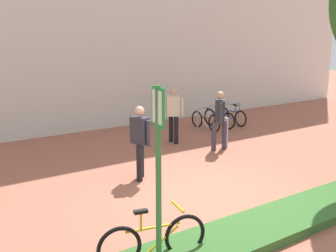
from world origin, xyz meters
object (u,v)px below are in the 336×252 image
object	(u,v)px
parking_sign_post	(158,155)
bike_rack_cluster	(219,118)
bike_at_sign	(153,240)
bollard_steel	(225,133)
person_casual_tan	(174,112)
person_suited_dark	(140,138)
person_suited_navy	(220,117)

from	to	relation	value
parking_sign_post	bike_rack_cluster	size ratio (longest dim) A/B	1.25
bike_at_sign	bollard_steel	size ratio (longest dim) A/B	1.84
bike_at_sign	bollard_steel	distance (m)	6.64
bike_rack_cluster	bollard_steel	distance (m)	2.78
bike_rack_cluster	person_casual_tan	bearing A→B (deg)	-161.29
person_suited_dark	parking_sign_post	bearing A→B (deg)	-116.87
parking_sign_post	person_casual_tan	size ratio (longest dim) A/B	1.54
bollard_steel	person_casual_tan	world-z (taller)	person_casual_tan
person_suited_navy	person_suited_dark	world-z (taller)	same
parking_sign_post	person_suited_navy	bearing A→B (deg)	41.20
bike_at_sign	person_suited_navy	distance (m)	6.34
bike_at_sign	person_suited_navy	size ratio (longest dim) A/B	0.96
parking_sign_post	bike_at_sign	size ratio (longest dim) A/B	1.60
bike_at_sign	person_suited_navy	bearing A→B (deg)	39.90
bike_rack_cluster	bollard_steel	xyz separation A→B (m)	(-1.69, -2.20, 0.10)
person_suited_dark	bike_at_sign	bearing A→B (deg)	-117.70
bollard_steel	person_suited_dark	xyz separation A→B (m)	(-3.50, -0.95, 0.53)
person_suited_dark	bike_rack_cluster	bearing A→B (deg)	31.26
parking_sign_post	person_suited_dark	distance (m)	3.94
bollard_steel	person_casual_tan	xyz separation A→B (m)	(-0.97, 1.30, 0.53)
bike_rack_cluster	bollard_steel	bearing A→B (deg)	-127.60
bollard_steel	person_suited_dark	distance (m)	3.66
bollard_steel	person_suited_dark	bearing A→B (deg)	-164.78
parking_sign_post	bollard_steel	bearing A→B (deg)	40.02
bollard_steel	person_casual_tan	distance (m)	1.70
person_suited_navy	bollard_steel	bearing A→B (deg)	17.92
person_suited_dark	person_casual_tan	world-z (taller)	same
parking_sign_post	bike_rack_cluster	distance (m)	9.68
bollard_steel	person_suited_navy	size ratio (longest dim) A/B	0.52
bike_at_sign	person_suited_dark	size ratio (longest dim) A/B	0.96
bike_rack_cluster	person_suited_navy	world-z (taller)	person_suited_navy
person_suited_dark	person_casual_tan	bearing A→B (deg)	41.64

